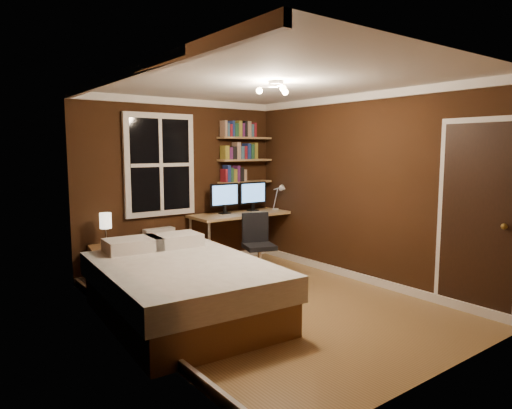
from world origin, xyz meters
TOP-DOWN VIEW (x-y plane):
  - floor at (0.00, 0.00)m, footprint 4.20×4.20m
  - wall_back at (0.00, 2.10)m, footprint 3.20×0.04m
  - wall_left at (-1.60, 0.00)m, footprint 0.04×4.20m
  - wall_right at (1.60, 0.00)m, footprint 0.04×4.20m
  - ceiling at (0.00, 0.00)m, footprint 3.20×4.20m
  - window at (-0.35, 2.06)m, footprint 1.06×0.06m
  - door at (1.59, -1.55)m, footprint 0.03×0.82m
  - door_knob at (1.55, -1.85)m, footprint 0.06×0.06m
  - ceiling_fixture at (0.00, -0.10)m, footprint 0.44×0.44m
  - bookshelf_lower at (1.08, 1.98)m, footprint 0.92×0.22m
  - books_row_lower at (1.08, 1.98)m, footprint 0.42×0.16m
  - bookshelf_middle at (1.08, 1.98)m, footprint 0.92×0.22m
  - books_row_middle at (1.08, 1.98)m, footprint 0.54×0.16m
  - bookshelf_upper at (1.08, 1.98)m, footprint 0.92×0.22m
  - books_row_upper at (1.08, 1.98)m, footprint 0.66×0.16m
  - bed at (-1.00, 0.23)m, footprint 1.74×2.30m
  - nightstand at (-1.23, 1.85)m, footprint 0.48×0.48m
  - bedside_lamp at (-1.23, 1.85)m, footprint 0.15×0.15m
  - radiator at (-0.43, 1.98)m, footprint 0.44×0.15m
  - desk at (0.88, 1.77)m, footprint 1.67×0.62m
  - monitor_left at (0.60, 1.85)m, footprint 0.50×0.12m
  - monitor_right at (1.14, 1.85)m, footprint 0.50×0.12m
  - desk_lamp at (1.52, 1.66)m, footprint 0.14×0.32m
  - office_chair at (0.58, 0.97)m, footprint 0.51×0.51m

SIDE VIEW (x-z plane):
  - floor at x=0.00m, z-range 0.00..0.00m
  - nightstand at x=-1.23m, z-range 0.00..0.52m
  - bed at x=-1.00m, z-range -0.05..0.69m
  - office_chair at x=0.58m, z-range -0.12..0.77m
  - radiator at x=-0.43m, z-range 0.00..0.65m
  - desk at x=0.88m, z-range 0.34..1.13m
  - bedside_lamp at x=-1.23m, z-range 0.52..0.96m
  - door_knob at x=1.55m, z-range 0.97..1.03m
  - desk_lamp at x=1.52m, z-range 0.79..1.23m
  - monitor_left at x=0.60m, z-range 0.79..1.26m
  - monitor_right at x=1.14m, z-range 0.79..1.26m
  - door at x=1.59m, z-range 0.00..2.05m
  - wall_back at x=0.00m, z-range 0.00..2.50m
  - wall_left at x=-1.60m, z-range 0.00..2.50m
  - wall_right at x=1.60m, z-range 0.00..2.50m
  - bookshelf_lower at x=1.08m, z-range 1.24..1.26m
  - books_row_lower at x=1.08m, z-range 1.26..1.49m
  - window at x=-0.35m, z-range 0.82..2.28m
  - bookshelf_middle at x=1.08m, z-range 1.59..1.61m
  - books_row_middle at x=1.08m, z-range 1.61..1.84m
  - bookshelf_upper at x=1.08m, z-range 1.94..1.96m
  - books_row_upper at x=1.08m, z-range 1.96..2.20m
  - ceiling_fixture at x=0.00m, z-range 2.31..2.49m
  - ceiling at x=0.00m, z-range 2.49..2.51m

